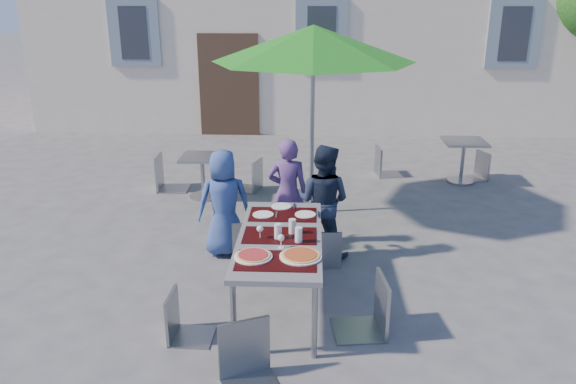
{
  "coord_description": "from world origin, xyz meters",
  "views": [
    {
      "loc": [
        -0.16,
        -4.8,
        2.92
      ],
      "look_at": [
        -0.42,
        1.05,
        0.88
      ],
      "focal_mm": 35.0,
      "sensor_mm": 36.0,
      "label": 1
    }
  ],
  "objects_px": {
    "pizza_near_left": "(253,256)",
    "chair_5": "(247,321)",
    "dining_table": "(280,241)",
    "child_0": "(224,203)",
    "chair_0": "(251,214)",
    "pizza_near_right": "(301,256)",
    "bg_chair_l_1": "(385,144)",
    "chair_4": "(372,272)",
    "chair_3": "(180,290)",
    "bg_chair_r_0": "(251,157)",
    "child_2": "(323,201)",
    "patio_umbrella": "(313,45)",
    "chair_1": "(296,216)",
    "chair_2": "(325,226)",
    "child_1": "(288,193)",
    "cafe_table_1": "(463,155)",
    "bg_chair_r_1": "(479,149)",
    "bg_chair_l_0": "(165,152)",
    "cafe_table_0": "(203,171)"
  },
  "relations": [
    {
      "from": "child_2",
      "to": "patio_umbrella",
      "type": "relative_size",
      "value": 0.5
    },
    {
      "from": "chair_2",
      "to": "cafe_table_1",
      "type": "height_order",
      "value": "chair_2"
    },
    {
      "from": "bg_chair_l_0",
      "to": "chair_5",
      "type": "bearing_deg",
      "value": -68.65
    },
    {
      "from": "bg_chair_r_0",
      "to": "chair_0",
      "type": "bearing_deg",
      "value": -83.95
    },
    {
      "from": "child_1",
      "to": "patio_umbrella",
      "type": "relative_size",
      "value": 0.5
    },
    {
      "from": "pizza_near_left",
      "to": "chair_1",
      "type": "height_order",
      "value": "chair_1"
    },
    {
      "from": "dining_table",
      "to": "bg_chair_l_1",
      "type": "relative_size",
      "value": 1.97
    },
    {
      "from": "cafe_table_1",
      "to": "child_2",
      "type": "bearing_deg",
      "value": -129.13
    },
    {
      "from": "child_0",
      "to": "bg_chair_l_0",
      "type": "bearing_deg",
      "value": -76.97
    },
    {
      "from": "chair_3",
      "to": "chair_4",
      "type": "distance_m",
      "value": 1.71
    },
    {
      "from": "pizza_near_left",
      "to": "bg_chair_r_0",
      "type": "height_order",
      "value": "bg_chair_r_0"
    },
    {
      "from": "bg_chair_r_0",
      "to": "bg_chair_l_1",
      "type": "relative_size",
      "value": 1.0
    },
    {
      "from": "cafe_table_1",
      "to": "cafe_table_0",
      "type": "bearing_deg",
      "value": -167.41
    },
    {
      "from": "pizza_near_left",
      "to": "chair_5",
      "type": "relative_size",
      "value": 0.35
    },
    {
      "from": "dining_table",
      "to": "chair_2",
      "type": "bearing_deg",
      "value": 63.11
    },
    {
      "from": "chair_2",
      "to": "bg_chair_l_1",
      "type": "height_order",
      "value": "bg_chair_l_1"
    },
    {
      "from": "chair_5",
      "to": "bg_chair_l_0",
      "type": "distance_m",
      "value": 5.06
    },
    {
      "from": "chair_3",
      "to": "bg_chair_r_0",
      "type": "distance_m",
      "value": 4.14
    },
    {
      "from": "pizza_near_right",
      "to": "chair_5",
      "type": "height_order",
      "value": "chair_5"
    },
    {
      "from": "chair_0",
      "to": "bg_chair_l_0",
      "type": "distance_m",
      "value": 3.03
    },
    {
      "from": "chair_0",
      "to": "bg_chair_l_0",
      "type": "relative_size",
      "value": 0.96
    },
    {
      "from": "chair_0",
      "to": "bg_chair_r_0",
      "type": "relative_size",
      "value": 1.08
    },
    {
      "from": "chair_4",
      "to": "chair_5",
      "type": "xyz_separation_m",
      "value": [
        -1.03,
        -0.79,
        -0.03
      ]
    },
    {
      "from": "bg_chair_r_1",
      "to": "chair_1",
      "type": "bearing_deg",
      "value": -130.8
    },
    {
      "from": "child_1",
      "to": "chair_4",
      "type": "height_order",
      "value": "child_1"
    },
    {
      "from": "chair_5",
      "to": "bg_chair_l_0",
      "type": "xyz_separation_m",
      "value": [
        -1.84,
        4.72,
        0.05
      ]
    },
    {
      "from": "bg_chair_r_0",
      "to": "chair_3",
      "type": "bearing_deg",
      "value": -92.59
    },
    {
      "from": "child_1",
      "to": "cafe_table_0",
      "type": "distance_m",
      "value": 2.17
    },
    {
      "from": "child_1",
      "to": "chair_0",
      "type": "bearing_deg",
      "value": 53.47
    },
    {
      "from": "child_0",
      "to": "bg_chair_l_1",
      "type": "xyz_separation_m",
      "value": [
        2.26,
        3.24,
        -0.09
      ]
    },
    {
      "from": "chair_5",
      "to": "child_1",
      "type": "bearing_deg",
      "value": 85.96
    },
    {
      "from": "chair_1",
      "to": "bg_chair_r_0",
      "type": "distance_m",
      "value": 2.8
    },
    {
      "from": "pizza_near_right",
      "to": "chair_5",
      "type": "xyz_separation_m",
      "value": [
        -0.39,
        -0.75,
        -0.2
      ]
    },
    {
      "from": "pizza_near_right",
      "to": "child_0",
      "type": "relative_size",
      "value": 0.29
    },
    {
      "from": "pizza_near_right",
      "to": "child_0",
      "type": "xyz_separation_m",
      "value": [
        -0.94,
        1.64,
        -0.13
      ]
    },
    {
      "from": "chair_0",
      "to": "bg_chair_l_0",
      "type": "xyz_separation_m",
      "value": [
        -1.64,
        2.55,
        0.03
      ]
    },
    {
      "from": "child_1",
      "to": "chair_4",
      "type": "bearing_deg",
      "value": 113.64
    },
    {
      "from": "pizza_near_right",
      "to": "bg_chair_l_1",
      "type": "bearing_deg",
      "value": 74.83
    },
    {
      "from": "chair_3",
      "to": "chair_1",
      "type": "bearing_deg",
      "value": 56.14
    },
    {
      "from": "child_2",
      "to": "patio_umbrella",
      "type": "height_order",
      "value": "patio_umbrella"
    },
    {
      "from": "child_1",
      "to": "child_2",
      "type": "height_order",
      "value": "child_2"
    },
    {
      "from": "child_0",
      "to": "child_1",
      "type": "bearing_deg",
      "value": -173.48
    },
    {
      "from": "chair_5",
      "to": "pizza_near_right",
      "type": "bearing_deg",
      "value": 62.34
    },
    {
      "from": "chair_0",
      "to": "bg_chair_l_1",
      "type": "bearing_deg",
      "value": 61.03
    },
    {
      "from": "cafe_table_0",
      "to": "chair_1",
      "type": "bearing_deg",
      "value": -57.13
    },
    {
      "from": "child_0",
      "to": "chair_0",
      "type": "bearing_deg",
      "value": 130.15
    },
    {
      "from": "child_2",
      "to": "child_0",
      "type": "bearing_deg",
      "value": 23.42
    },
    {
      "from": "dining_table",
      "to": "chair_5",
      "type": "height_order",
      "value": "chair_5"
    },
    {
      "from": "chair_0",
      "to": "bg_chair_l_1",
      "type": "xyz_separation_m",
      "value": [
        1.92,
        3.47,
        -0.04
      ]
    },
    {
      "from": "child_2",
      "to": "bg_chair_r_0",
      "type": "bearing_deg",
      "value": -42.1
    }
  ]
}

